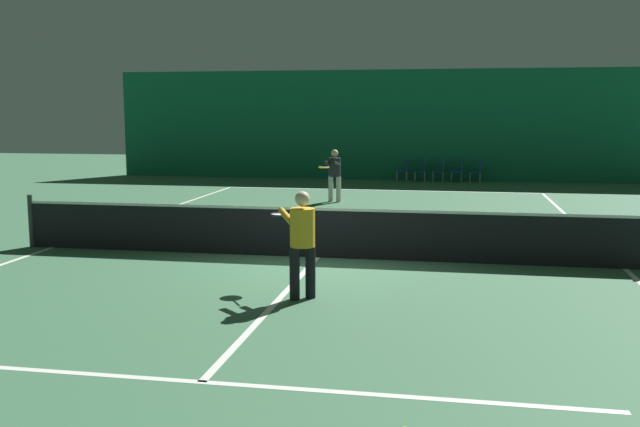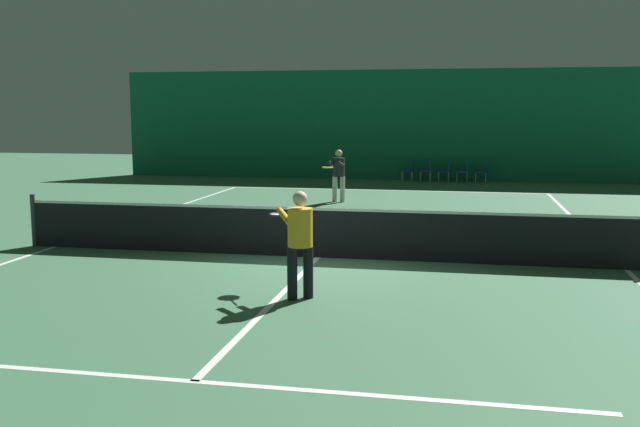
% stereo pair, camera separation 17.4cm
% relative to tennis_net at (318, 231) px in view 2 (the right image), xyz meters
% --- Properties ---
extents(ground_plane, '(60.00, 60.00, 0.00)m').
position_rel_tennis_net_xyz_m(ground_plane, '(0.00, 0.00, -0.51)').
color(ground_plane, '#386647').
extents(backdrop_curtain, '(23.00, 0.12, 4.41)m').
position_rel_tennis_net_xyz_m(backdrop_curtain, '(0.00, 15.96, 1.70)').
color(backdrop_curtain, '#146042').
rests_on(backdrop_curtain, ground).
extents(court_line_baseline_far, '(11.00, 0.10, 0.00)m').
position_rel_tennis_net_xyz_m(court_line_baseline_far, '(0.00, 11.90, -0.51)').
color(court_line_baseline_far, silver).
rests_on(court_line_baseline_far, ground).
extents(court_line_service_far, '(8.25, 0.10, 0.00)m').
position_rel_tennis_net_xyz_m(court_line_service_far, '(0.00, 6.40, -0.51)').
color(court_line_service_far, silver).
rests_on(court_line_service_far, ground).
extents(court_line_service_near, '(8.25, 0.10, 0.00)m').
position_rel_tennis_net_xyz_m(court_line_service_near, '(0.00, -6.40, -0.51)').
color(court_line_service_near, silver).
rests_on(court_line_service_near, ground).
extents(court_line_sideline_left, '(0.10, 23.80, 0.00)m').
position_rel_tennis_net_xyz_m(court_line_sideline_left, '(-5.50, 0.00, -0.51)').
color(court_line_sideline_left, silver).
rests_on(court_line_sideline_left, ground).
extents(court_line_sideline_right, '(0.10, 23.80, 0.00)m').
position_rel_tennis_net_xyz_m(court_line_sideline_right, '(5.50, 0.00, -0.51)').
color(court_line_sideline_right, silver).
rests_on(court_line_sideline_right, ground).
extents(court_line_centre, '(0.10, 12.80, 0.00)m').
position_rel_tennis_net_xyz_m(court_line_centre, '(0.00, 0.00, -0.51)').
color(court_line_centre, silver).
rests_on(court_line_centre, ground).
extents(tennis_net, '(12.00, 0.10, 1.07)m').
position_rel_tennis_net_xyz_m(tennis_net, '(0.00, 0.00, 0.00)').
color(tennis_net, black).
rests_on(tennis_net, ground).
extents(player_near, '(1.01, 1.30, 1.60)m').
position_rel_tennis_net_xyz_m(player_near, '(0.31, -2.96, 0.42)').
color(player_near, black).
rests_on(player_near, ground).
extents(player_far, '(0.57, 1.36, 1.60)m').
position_rel_tennis_net_xyz_m(player_far, '(-1.06, 8.33, 0.42)').
color(player_far, beige).
rests_on(player_far, ground).
extents(courtside_chair_0, '(0.44, 0.44, 0.84)m').
position_rel_tennis_net_xyz_m(courtside_chair_0, '(0.58, 15.41, -0.03)').
color(courtside_chair_0, '#99999E').
rests_on(courtside_chair_0, ground).
extents(courtside_chair_1, '(0.44, 0.44, 0.84)m').
position_rel_tennis_net_xyz_m(courtside_chair_1, '(1.29, 15.41, -0.03)').
color(courtside_chair_1, '#99999E').
rests_on(courtside_chair_1, ground).
extents(courtside_chair_2, '(0.44, 0.44, 0.84)m').
position_rel_tennis_net_xyz_m(courtside_chair_2, '(2.01, 15.41, -0.03)').
color(courtside_chair_2, '#99999E').
rests_on(courtside_chair_2, ground).
extents(courtside_chair_3, '(0.44, 0.44, 0.84)m').
position_rel_tennis_net_xyz_m(courtside_chair_3, '(2.72, 15.41, -0.03)').
color(courtside_chair_3, '#99999E').
rests_on(courtside_chair_3, ground).
extents(courtside_chair_4, '(0.44, 0.44, 0.84)m').
position_rel_tennis_net_xyz_m(courtside_chair_4, '(3.43, 15.41, -0.03)').
color(courtside_chair_4, '#99999E').
rests_on(courtside_chair_4, ground).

